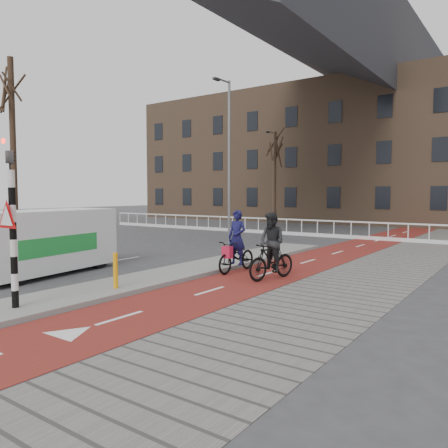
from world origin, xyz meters
The scene contains 15 objects.
ground centered at (0.00, 0.00, 0.00)m, with size 120.00×120.00×0.00m, color #38383A.
bike_lane centered at (1.50, 10.00, 0.01)m, with size 2.50×60.00×0.01m, color maroon.
sidewalk centered at (4.30, 10.00, 0.01)m, with size 3.00×60.00×0.01m, color slate.
curb_island centered at (-0.70, 4.00, 0.06)m, with size 1.80×16.00×0.12m, color gray.
traffic_signal centered at (-0.60, -2.02, 1.99)m, with size 0.80×0.80×3.68m.
bollard centered at (-0.34, 0.48, 0.57)m, with size 0.12×0.12×0.90m, color #F5A30D.
cyclist_near centered at (0.55, 4.69, 0.67)m, with size 0.68×1.91×1.98m.
cyclist_far centered at (2.06, 4.25, 0.82)m, with size 0.97×1.89×1.96m.
van centered at (-4.22, 0.93, 1.05)m, with size 2.52×4.87×2.00m.
railing centered at (-5.00, 17.00, 0.31)m, with size 28.00×0.10×0.99m.
townhouse_row centered at (-3.00, 32.00, 7.81)m, with size 46.00×10.00×15.90m.
tree_left centered at (-12.75, 4.81, 4.56)m, with size 0.29×0.29×9.13m, color #322116.
tree_mid centered at (-7.98, 22.70, 3.60)m, with size 0.24×0.24×7.19m, color #322116.
streetlight_near centered at (-3.49, 10.09, 3.87)m, with size 0.12×0.12×7.73m, color slate.
streetlight_left centered at (-8.72, 23.88, 3.70)m, with size 0.12×0.12×7.40m, color slate.
Camera 1 is at (8.21, -6.83, 2.51)m, focal length 35.00 mm.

